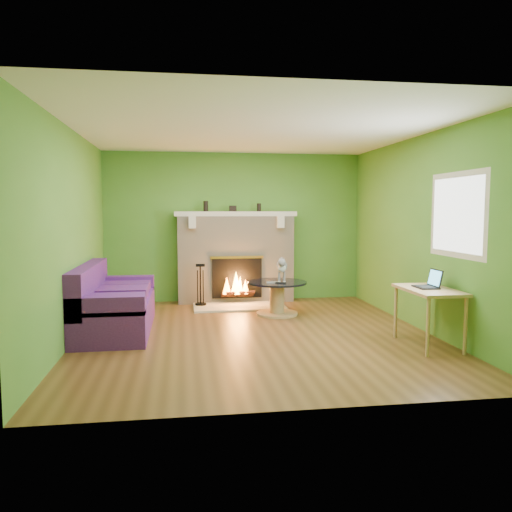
{
  "coord_description": "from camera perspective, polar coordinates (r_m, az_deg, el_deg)",
  "views": [
    {
      "loc": [
        -0.92,
        -6.29,
        1.61
      ],
      "look_at": [
        0.07,
        0.4,
        0.98
      ],
      "focal_mm": 35.0,
      "sensor_mm": 36.0,
      "label": 1
    }
  ],
  "objects": [
    {
      "name": "ceiling",
      "position": [
        6.43,
        -0.12,
        14.18
      ],
      "size": [
        5.0,
        5.0,
        0.0
      ],
      "primitive_type": "plane",
      "rotation": [
        3.14,
        0.0,
        0.0
      ],
      "color": "white",
      "rests_on": "wall_back"
    },
    {
      "name": "mantel_vase_right",
      "position": [
        8.71,
        0.34,
        5.58
      ],
      "size": [
        0.07,
        0.07,
        0.14
      ],
      "primitive_type": "cylinder",
      "color": "black",
      "rests_on": "mantel"
    },
    {
      "name": "mantel_vase_left",
      "position": [
        8.62,
        -5.76,
        5.69
      ],
      "size": [
        0.08,
        0.08,
        0.18
      ],
      "primitive_type": "cylinder",
      "color": "black",
      "rests_on": "mantel"
    },
    {
      "name": "mantel_box",
      "position": [
        8.66,
        -2.67,
        5.44
      ],
      "size": [
        0.12,
        0.08,
        0.1
      ],
      "primitive_type": "cube",
      "color": "black",
      "rests_on": "mantel"
    },
    {
      "name": "remote_black",
      "position": [
        7.48,
        2.84,
        -3.07
      ],
      "size": [
        0.16,
        0.1,
        0.02
      ],
      "primitive_type": "cube",
      "rotation": [
        0.0,
        0.0,
        -0.39
      ],
      "color": "black",
      "rests_on": "coffee_table"
    },
    {
      "name": "window_pane",
      "position": [
        6.24,
        21.96,
        4.39
      ],
      "size": [
        0.0,
        1.06,
        1.06
      ],
      "primitive_type": "plane",
      "rotation": [
        1.57,
        0.0,
        -1.57
      ],
      "color": "white",
      "rests_on": "wall_right"
    },
    {
      "name": "mantel",
      "position": [
        8.63,
        -2.33,
        4.85
      ],
      "size": [
        2.1,
        0.28,
        0.08
      ],
      "primitive_type": "cube",
      "color": "silver",
      "rests_on": "fireplace"
    },
    {
      "name": "remote_silver",
      "position": [
        7.51,
        1.85,
        -3.02
      ],
      "size": [
        0.17,
        0.06,
        0.02
      ],
      "primitive_type": "cube",
      "rotation": [
        0.0,
        0.0,
        0.08
      ],
      "color": "gray",
      "rests_on": "coffee_table"
    },
    {
      "name": "fire_tools",
      "position": [
        8.33,
        -6.36,
        -3.23
      ],
      "size": [
        0.18,
        0.18,
        0.69
      ],
      "primitive_type": null,
      "color": "black",
      "rests_on": "hearth"
    },
    {
      "name": "window_frame",
      "position": [
        6.24,
        22.02,
        4.38
      ],
      "size": [
        0.0,
        1.2,
        1.2
      ],
      "primitive_type": "plane",
      "rotation": [
        1.57,
        0.0,
        -1.57
      ],
      "color": "silver",
      "rests_on": "wall_right"
    },
    {
      "name": "wall_back",
      "position": [
        8.84,
        -2.46,
        3.3
      ],
      "size": [
        5.0,
        0.0,
        5.0
      ],
      "primitive_type": "plane",
      "rotation": [
        1.57,
        0.0,
        0.0
      ],
      "color": "#48842B",
      "rests_on": "floor"
    },
    {
      "name": "desk",
      "position": [
        6.23,
        19.18,
        -4.29
      ],
      "size": [
        0.54,
        0.93,
        0.69
      ],
      "color": "tan",
      "rests_on": "floor"
    },
    {
      "name": "hearth",
      "position": [
        8.29,
        -1.92,
        -5.78
      ],
      "size": [
        1.5,
        0.75,
        0.03
      ],
      "primitive_type": "cube",
      "color": "beige",
      "rests_on": "floor"
    },
    {
      "name": "laptop",
      "position": [
        6.24,
        18.86,
        -2.46
      ],
      "size": [
        0.26,
        0.3,
        0.22
      ],
      "primitive_type": null,
      "rotation": [
        0.0,
        0.0,
        -0.0
      ],
      "color": "black",
      "rests_on": "desk"
    },
    {
      "name": "floor",
      "position": [
        6.55,
        -0.11,
        -8.9
      ],
      "size": [
        5.0,
        5.0,
        0.0
      ],
      "primitive_type": "plane",
      "color": "#583619",
      "rests_on": "ground"
    },
    {
      "name": "sofa",
      "position": [
        6.92,
        -16.15,
        -5.44
      ],
      "size": [
        0.9,
        1.98,
        0.89
      ],
      "color": "#47185E",
      "rests_on": "floor"
    },
    {
      "name": "wall_right",
      "position": [
        7.05,
        18.32,
        2.53
      ],
      "size": [
        0.0,
        5.0,
        5.0
      ],
      "primitive_type": "plane",
      "rotation": [
        1.57,
        0.0,
        -1.57
      ],
      "color": "#48842B",
      "rests_on": "floor"
    },
    {
      "name": "wall_left",
      "position": [
        6.43,
        -20.38,
        2.23
      ],
      "size": [
        0.0,
        5.0,
        5.0
      ],
      "primitive_type": "plane",
      "rotation": [
        1.57,
        0.0,
        1.57
      ],
      "color": "#48842B",
      "rests_on": "floor"
    },
    {
      "name": "coffee_table",
      "position": [
        7.68,
        2.42,
        -4.54
      ],
      "size": [
        0.91,
        0.91,
        0.51
      ],
      "color": "tan",
      "rests_on": "floor"
    },
    {
      "name": "wall_front",
      "position": [
        3.91,
        5.19,
        0.76
      ],
      "size": [
        5.0,
        0.0,
        5.0
      ],
      "primitive_type": "plane",
      "rotation": [
        -1.57,
        0.0,
        0.0
      ],
      "color": "#48842B",
      "rests_on": "floor"
    },
    {
      "name": "cat",
      "position": [
        7.69,
        2.95,
        -1.47
      ],
      "size": [
        0.34,
        0.64,
        0.38
      ],
      "primitive_type": null,
      "rotation": [
        0.0,
        0.0,
        -0.19
      ],
      "color": "slate",
      "rests_on": "coffee_table"
    },
    {
      "name": "fireplace",
      "position": [
        8.69,
        -2.32,
        -0.22
      ],
      "size": [
        2.1,
        0.46,
        1.58
      ],
      "color": "#BFB39E",
      "rests_on": "floor"
    }
  ]
}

